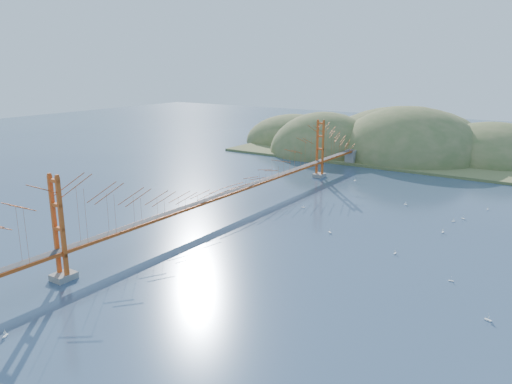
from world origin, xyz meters
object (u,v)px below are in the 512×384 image
Objects in this scene: bridge at (231,168)px; sailboat_0 at (395,253)px; sailboat_1 at (330,232)px; sailboat_2 at (488,319)px.

sailboat_0 is at bearing -5.87° from bridge.
sailboat_1 is (17.08, -0.17, -6.86)m from bridge.
bridge is at bearing 174.13° from sailboat_0.
sailboat_0 is at bearing -14.57° from sailboat_1.
bridge is 42.65m from sailboat_2.
sailboat_2 is at bearing -41.74° from sailboat_0.
bridge reaches higher than sailboat_2.
sailboat_1 is at bearing 165.43° from sailboat_0.
sailboat_0 is at bearing 138.26° from sailboat_2.
sailboat_2 is (12.53, -11.18, 0.01)m from sailboat_0.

